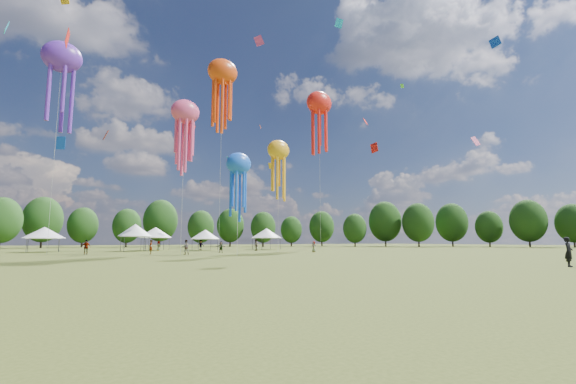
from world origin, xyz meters
TOP-DOWN VIEW (x-y plane):
  - ground at (0.00, 0.00)m, footprint 300.00×300.00m
  - observer_main at (7.31, -2.11)m, footprint 0.80×0.64m
  - spectator_near at (-7.30, 32.93)m, footprint 0.93×0.76m
  - spectators_far at (-0.71, 44.25)m, footprint 30.62×22.32m
  - festival_tents at (-4.15, 53.27)m, footprint 42.42×9.17m
  - show_kites at (4.44, 41.61)m, footprint 51.07×25.12m
  - small_kites at (-0.70, 41.05)m, footprint 81.25×58.40m
  - treeline at (-3.87, 62.51)m, footprint 201.57×95.24m

SIDE VIEW (x-z plane):
  - ground at x=0.00m, z-range 0.00..0.00m
  - spectators_far at x=-0.71m, z-range -0.07..1.81m
  - spectator_near at x=-7.30m, z-range 0.00..1.79m
  - observer_main at x=7.31m, z-range 0.00..1.92m
  - festival_tents at x=-4.15m, z-range 0.88..5.25m
  - treeline at x=-3.87m, z-range -0.17..13.26m
  - show_kites at x=4.44m, z-range 6.57..39.00m
  - small_kites at x=-0.70m, z-range 7.22..50.97m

